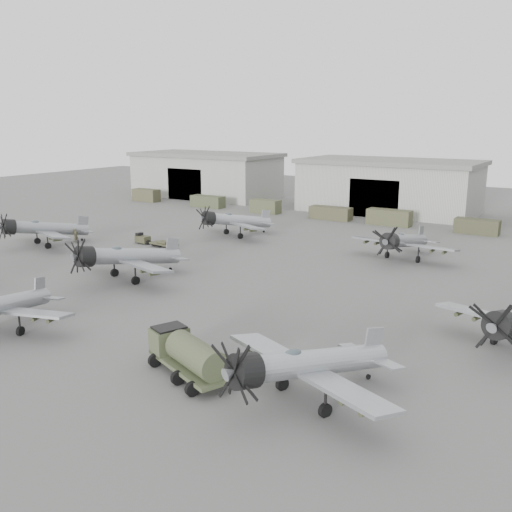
{
  "coord_description": "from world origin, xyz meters",
  "views": [
    {
      "loc": [
        31.84,
        -30.04,
        15.0
      ],
      "look_at": [
        3.92,
        14.25,
        2.5
      ],
      "focal_mm": 40.0,
      "sensor_mm": 36.0,
      "label": 1
    }
  ],
  "objects_px": {
    "aircraft_mid_1": "(122,257)",
    "ground_crew": "(76,236)",
    "aircraft_mid_0": "(40,228)",
    "aircraft_near_2": "(301,365)",
    "aircraft_far_0": "(232,220)",
    "aircraft_far_1": "(403,241)",
    "fuel_tanker": "(188,353)",
    "tug_trailer": "(151,241)"
  },
  "relations": [
    {
      "from": "aircraft_near_2",
      "to": "aircraft_far_0",
      "type": "distance_m",
      "value": 46.05
    },
    {
      "from": "tug_trailer",
      "to": "aircraft_far_1",
      "type": "bearing_deg",
      "value": 22.65
    },
    {
      "from": "aircraft_mid_0",
      "to": "aircraft_far_0",
      "type": "relative_size",
      "value": 1.04
    },
    {
      "from": "aircraft_near_2",
      "to": "aircraft_mid_0",
      "type": "distance_m",
      "value": 48.95
    },
    {
      "from": "fuel_tanker",
      "to": "ground_crew",
      "type": "bearing_deg",
      "value": 170.56
    },
    {
      "from": "fuel_tanker",
      "to": "tug_trailer",
      "type": "height_order",
      "value": "fuel_tanker"
    },
    {
      "from": "aircraft_mid_1",
      "to": "aircraft_far_0",
      "type": "bearing_deg",
      "value": 112.4
    },
    {
      "from": "aircraft_mid_0",
      "to": "aircraft_far_1",
      "type": "bearing_deg",
      "value": 40.6
    },
    {
      "from": "aircraft_mid_1",
      "to": "aircraft_far_0",
      "type": "distance_m",
      "value": 23.38
    },
    {
      "from": "aircraft_near_2",
      "to": "ground_crew",
      "type": "xyz_separation_m",
      "value": [
        -43.31,
        21.85,
        -1.3
      ]
    },
    {
      "from": "aircraft_mid_1",
      "to": "aircraft_near_2",
      "type": "bearing_deg",
      "value": -11.52
    },
    {
      "from": "aircraft_mid_1",
      "to": "fuel_tanker",
      "type": "relative_size",
      "value": 1.84
    },
    {
      "from": "aircraft_mid_0",
      "to": "aircraft_near_2",
      "type": "bearing_deg",
      "value": -3.84
    },
    {
      "from": "aircraft_far_0",
      "to": "tug_trailer",
      "type": "bearing_deg",
      "value": -95.1
    },
    {
      "from": "aircraft_mid_1",
      "to": "ground_crew",
      "type": "height_order",
      "value": "aircraft_mid_1"
    },
    {
      "from": "aircraft_mid_1",
      "to": "tug_trailer",
      "type": "bearing_deg",
      "value": 137.64
    },
    {
      "from": "aircraft_near_2",
      "to": "aircraft_far_1",
      "type": "xyz_separation_m",
      "value": [
        -5.81,
        34.69,
        -0.07
      ]
    },
    {
      "from": "aircraft_mid_0",
      "to": "aircraft_far_0",
      "type": "height_order",
      "value": "aircraft_mid_0"
    },
    {
      "from": "ground_crew",
      "to": "fuel_tanker",
      "type": "bearing_deg",
      "value": -124.21
    },
    {
      "from": "aircraft_far_0",
      "to": "aircraft_far_1",
      "type": "bearing_deg",
      "value": 21.84
    },
    {
      "from": "aircraft_near_2",
      "to": "aircraft_mid_0",
      "type": "relative_size",
      "value": 0.99
    },
    {
      "from": "ground_crew",
      "to": "aircraft_far_1",
      "type": "bearing_deg",
      "value": -73.39
    },
    {
      "from": "aircraft_mid_1",
      "to": "aircraft_far_1",
      "type": "xyz_separation_m",
      "value": [
        20.02,
        22.14,
        -0.18
      ]
    },
    {
      "from": "aircraft_mid_1",
      "to": "fuel_tanker",
      "type": "xyz_separation_m",
      "value": [
        18.54,
        -13.13,
        -0.86
      ]
    },
    {
      "from": "aircraft_far_1",
      "to": "fuel_tanker",
      "type": "height_order",
      "value": "aircraft_far_1"
    },
    {
      "from": "aircraft_far_1",
      "to": "aircraft_far_0",
      "type": "bearing_deg",
      "value": -177.84
    },
    {
      "from": "aircraft_near_2",
      "to": "aircraft_mid_1",
      "type": "height_order",
      "value": "aircraft_mid_1"
    },
    {
      "from": "aircraft_mid_0",
      "to": "tug_trailer",
      "type": "relative_size",
      "value": 1.8
    },
    {
      "from": "tug_trailer",
      "to": "aircraft_far_0",
      "type": "bearing_deg",
      "value": 66.29
    },
    {
      "from": "aircraft_near_2",
      "to": "aircraft_far_1",
      "type": "height_order",
      "value": "aircraft_near_2"
    },
    {
      "from": "ground_crew",
      "to": "aircraft_far_0",
      "type": "bearing_deg",
      "value": -48.05
    },
    {
      "from": "fuel_tanker",
      "to": "ground_crew",
      "type": "relative_size",
      "value": 3.8
    },
    {
      "from": "aircraft_far_0",
      "to": "fuel_tanker",
      "type": "distance_m",
      "value": 42.34
    },
    {
      "from": "ground_crew",
      "to": "aircraft_near_2",
      "type": "bearing_deg",
      "value": -119.07
    },
    {
      "from": "aircraft_near_2",
      "to": "aircraft_far_1",
      "type": "bearing_deg",
      "value": 122.56
    },
    {
      "from": "aircraft_mid_1",
      "to": "aircraft_far_0",
      "type": "relative_size",
      "value": 1.11
    },
    {
      "from": "aircraft_near_2",
      "to": "ground_crew",
      "type": "height_order",
      "value": "aircraft_near_2"
    },
    {
      "from": "aircraft_mid_0",
      "to": "aircraft_far_1",
      "type": "relative_size",
      "value": 1.02
    },
    {
      "from": "aircraft_far_1",
      "to": "tug_trailer",
      "type": "distance_m",
      "value": 30.13
    },
    {
      "from": "aircraft_near_2",
      "to": "ground_crew",
      "type": "distance_m",
      "value": 48.52
    },
    {
      "from": "aircraft_near_2",
      "to": "ground_crew",
      "type": "relative_size",
      "value": 6.5
    },
    {
      "from": "aircraft_mid_0",
      "to": "tug_trailer",
      "type": "height_order",
      "value": "aircraft_mid_0"
    }
  ]
}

